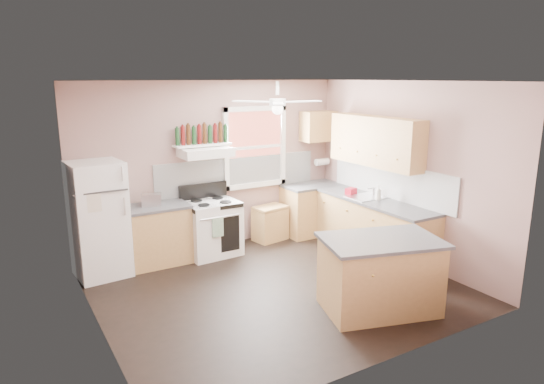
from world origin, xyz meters
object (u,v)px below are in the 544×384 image
refrigerator (99,220)px  island (380,276)px  toaster (151,200)px  cart (270,225)px  stove (212,228)px

refrigerator → island: size_ratio=1.26×
toaster → cart: bearing=17.3°
refrigerator → cart: refrigerator is taller
toaster → cart: (2.05, 0.03, -0.72)m
toaster → refrigerator: bearing=-159.4°
toaster → island: toaster is taller
cart → island: 2.89m
refrigerator → toaster: (0.77, 0.06, 0.17)m
cart → stove: bearing=176.5°
refrigerator → stove: size_ratio=1.90×
refrigerator → cart: 2.87m
cart → island: (-0.17, -2.88, 0.16)m
refrigerator → stove: refrigerator is taller
stove → cart: stove is taller
refrigerator → island: bearing=-51.3°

